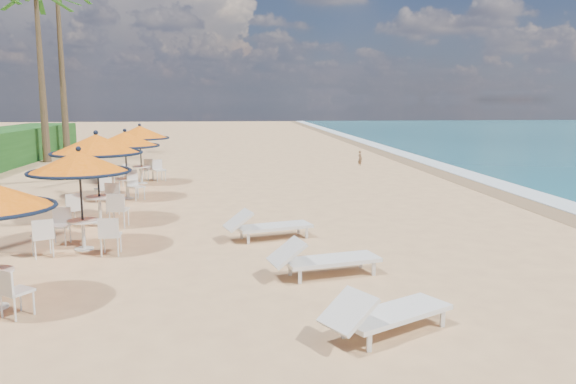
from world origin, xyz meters
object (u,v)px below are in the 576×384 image
at_px(station_2, 97,156).
at_px(station_3, 125,148).
at_px(lounger_near, 384,313).
at_px(lounger_mid, 321,258).
at_px(station_4, 140,140).
at_px(lounger_far, 266,225).
at_px(station_1, 78,175).

height_order(station_2, station_3, station_2).
bearing_deg(lounger_near, lounger_mid, 70.50).
distance_m(station_3, station_4, 3.63).
relative_size(lounger_mid, lounger_far, 1.01).
xyz_separation_m(station_3, lounger_far, (4.40, -6.16, -1.40)).
relative_size(station_1, lounger_mid, 1.04).
xyz_separation_m(station_1, lounger_mid, (5.08, -2.46, -1.36)).
xyz_separation_m(station_2, station_4, (-0.02, 7.46, -0.09)).
xyz_separation_m(station_2, lounger_mid, (5.32, -5.33, -1.50)).
bearing_deg(station_3, station_2, -90.49).
height_order(station_2, station_4, station_2).
distance_m(station_2, station_4, 7.46).
distance_m(station_1, lounger_mid, 5.81).
distance_m(station_4, lounger_near, 16.70).
bearing_deg(station_4, lounger_near, -69.57).
height_order(lounger_near, lounger_far, lounger_far).
xyz_separation_m(station_3, station_4, (-0.06, 3.63, 0.02)).
bearing_deg(lounger_near, station_2, 96.52).
bearing_deg(lounger_mid, station_1, 140.63).
bearing_deg(station_1, lounger_near, -43.49).
xyz_separation_m(station_4, lounger_far, (4.46, -9.79, -1.42)).
relative_size(station_2, lounger_far, 1.15).
bearing_deg(station_1, station_3, 91.74).
xyz_separation_m(station_3, lounger_near, (5.75, -11.97, -1.40)).
bearing_deg(station_2, station_3, 89.51).
relative_size(station_1, lounger_near, 1.09).
bearing_deg(station_1, lounger_far, 7.38).
bearing_deg(station_1, lounger_mid, -25.81).
bearing_deg(station_4, station_1, -88.56).
xyz_separation_m(station_1, station_2, (-0.24, 2.87, 0.15)).
bearing_deg(lounger_mid, station_3, 106.43).
height_order(station_1, lounger_far, station_1).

